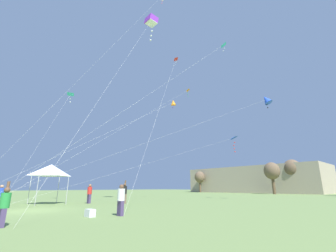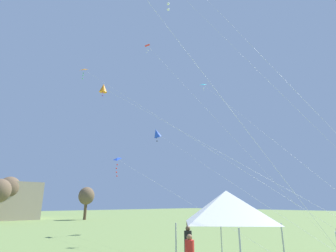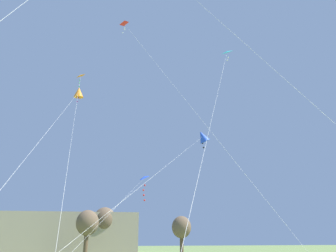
# 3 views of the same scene
# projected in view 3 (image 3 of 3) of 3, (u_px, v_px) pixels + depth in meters

# --- Properties ---
(distant_building) EXTENTS (36.49, 15.02, 7.00)m
(distant_building) POSITION_uv_depth(u_px,v_px,m) (35.00, 234.00, 59.51)
(distant_building) COLOR tan
(distant_building) RESTS_ON ground
(tree_near_right) EXTENTS (3.45, 3.45, 6.97)m
(tree_near_right) POSITION_uv_depth(u_px,v_px,m) (87.00, 223.00, 50.54)
(tree_near_right) COLOR brown
(tree_near_right) RESTS_ON ground
(tree_far_right) EXTENTS (3.90, 3.90, 7.88)m
(tree_far_right) POSITION_uv_depth(u_px,v_px,m) (104.00, 221.00, 56.47)
(tree_far_right) COLOR brown
(tree_far_right) RESTS_ON ground
(tree_far_left) EXTENTS (3.03, 3.03, 6.12)m
(tree_far_left) POSITION_uv_depth(u_px,v_px,m) (181.00, 228.00, 51.35)
(tree_far_left) COLOR brown
(tree_far_left) RESTS_ON ground
(kite_cyan_delta_1) EXTENTS (8.08, 16.81, 15.59)m
(kite_cyan_delta_1) POSITION_uv_depth(u_px,v_px,m) (227.00, 54.00, 22.44)
(kite_cyan_delta_1) COLOR silver
(kite_cyan_delta_1) RESTS_ON ground
(kite_orange_delta_2) EXTENTS (2.96, 22.93, 16.13)m
(kite_orange_delta_2) POSITION_uv_depth(u_px,v_px,m) (80.00, 77.00, 26.85)
(kite_orange_delta_2) COLOR silver
(kite_orange_delta_2) RESTS_ON ground
(kite_orange_diamond_3) EXTENTS (0.76, 21.20, 13.20)m
(kite_orange_diamond_3) POSITION_uv_depth(u_px,v_px,m) (79.00, 92.00, 23.20)
(kite_orange_diamond_3) COLOR silver
(kite_orange_diamond_3) RESTS_ON ground
(kite_red_delta_6) EXTENTS (7.34, 11.46, 17.45)m
(kite_red_delta_6) POSITION_uv_depth(u_px,v_px,m) (127.00, 28.00, 22.38)
(kite_red_delta_6) COLOR silver
(kite_red_delta_6) RESTS_ON ground
(kite_blue_delta_7) EXTENTS (6.38, 24.28, 8.22)m
(kite_blue_delta_7) POSITION_uv_depth(u_px,v_px,m) (144.00, 179.00, 27.86)
(kite_blue_delta_7) COLOR silver
(kite_blue_delta_7) RESTS_ON ground
(kite_blue_diamond_8) EXTENTS (12.50, 25.53, 12.32)m
(kite_blue_diamond_8) POSITION_uv_depth(u_px,v_px,m) (203.00, 137.00, 29.44)
(kite_blue_diamond_8) COLOR silver
(kite_blue_diamond_8) RESTS_ON ground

